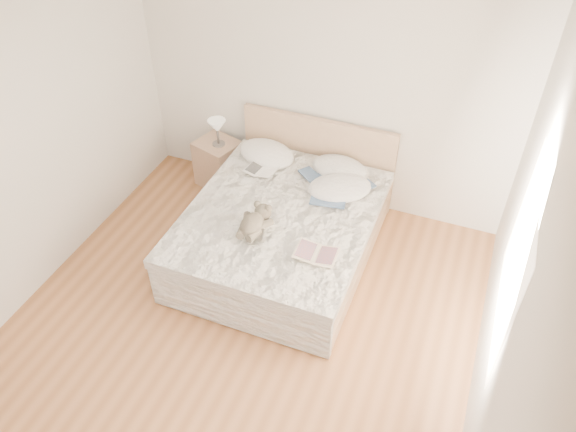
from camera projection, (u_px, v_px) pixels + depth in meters
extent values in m
cube|color=brown|center=(234.00, 339.00, 4.92)|extent=(4.00, 4.50, 0.00)
cube|color=white|center=(203.00, 46.00, 3.16)|extent=(4.00, 4.50, 0.00)
cube|color=silver|center=(323.00, 86.00, 5.62)|extent=(4.00, 0.02, 2.70)
cube|color=silver|center=(3.00, 165.00, 4.60)|extent=(0.02, 4.50, 2.70)
cube|color=silver|center=(510.00, 303.00, 3.49)|extent=(0.02, 4.50, 2.70)
cube|color=white|center=(516.00, 260.00, 3.63)|extent=(0.02, 1.30, 1.10)
cube|color=tan|center=(282.00, 246.00, 5.67)|extent=(1.68, 2.08, 0.20)
cube|color=white|center=(282.00, 228.00, 5.50)|extent=(1.60, 2.00, 0.30)
cube|color=white|center=(280.00, 217.00, 5.34)|extent=(1.72, 2.05, 0.10)
cube|color=tan|center=(318.00, 159.00, 6.14)|extent=(1.70, 0.06, 1.00)
cube|color=tan|center=(219.00, 163.00, 6.45)|extent=(0.55, 0.51, 0.56)
cylinder|color=#4D4743|center=(219.00, 144.00, 6.24)|extent=(0.14, 0.14, 0.02)
cylinder|color=#433C37|center=(218.00, 136.00, 6.17)|extent=(0.03, 0.03, 0.19)
cone|color=silver|center=(217.00, 126.00, 6.09)|extent=(0.21, 0.21, 0.14)
ellipsoid|color=white|center=(267.00, 153.00, 5.97)|extent=(0.74, 0.61, 0.19)
ellipsoid|color=white|center=(339.00, 168.00, 5.77)|extent=(0.64, 0.49, 0.18)
ellipsoid|color=silver|center=(340.00, 188.00, 5.52)|extent=(0.77, 0.71, 0.19)
cube|color=white|center=(261.00, 171.00, 5.75)|extent=(0.35, 0.26, 0.02)
cube|color=#FDEBCA|center=(316.00, 254.00, 4.84)|extent=(0.40, 0.28, 0.02)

